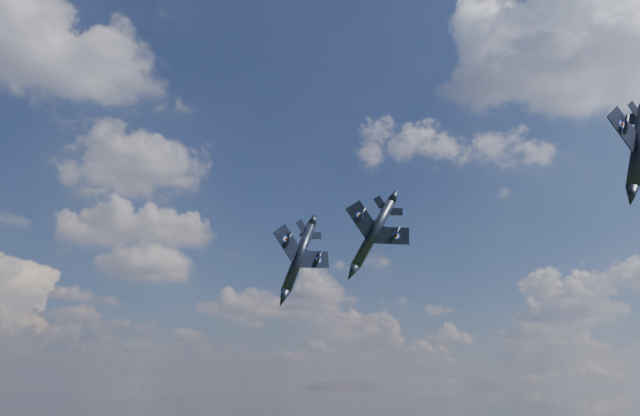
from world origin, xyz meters
name	(u,v)px	position (x,y,z in m)	size (l,w,h in m)	color
jet_lead_navy	(299,258)	(9.84, 20.70, 77.98)	(9.71, 13.53, 2.80)	black
jet_right_navy	(638,147)	(29.33, -15.11, 83.76)	(9.02, 12.58, 2.60)	black
jet_high_navy	(374,233)	(25.11, 27.48, 84.28)	(11.47, 15.99, 3.31)	black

